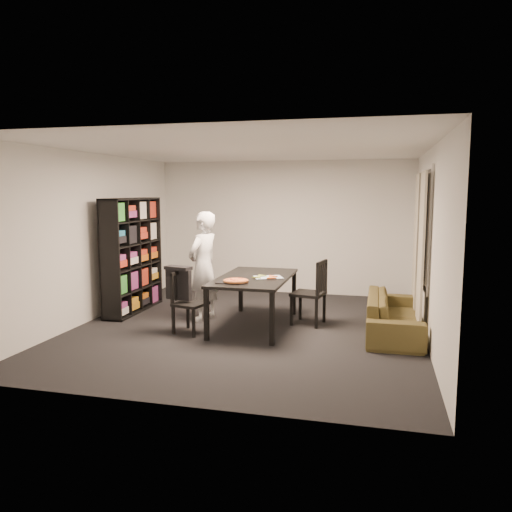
% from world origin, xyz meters
% --- Properties ---
extents(room, '(5.01, 5.51, 2.61)m').
position_xyz_m(room, '(0.00, 0.00, 1.30)').
color(room, black).
rests_on(room, ground).
extents(window_pane, '(0.02, 1.40, 1.60)m').
position_xyz_m(window_pane, '(2.48, 0.60, 1.50)').
color(window_pane, black).
rests_on(window_pane, room).
extents(window_frame, '(0.03, 1.52, 1.72)m').
position_xyz_m(window_frame, '(2.48, 0.60, 1.50)').
color(window_frame, white).
rests_on(window_frame, room).
extents(curtain_left, '(0.03, 0.70, 2.25)m').
position_xyz_m(curtain_left, '(2.40, 0.08, 1.15)').
color(curtain_left, '#BEB9A2').
rests_on(curtain_left, room).
extents(curtain_right, '(0.03, 0.70, 2.25)m').
position_xyz_m(curtain_right, '(2.40, 1.12, 1.15)').
color(curtain_right, '#BEB9A2').
rests_on(curtain_right, room).
extents(bookshelf, '(0.35, 1.50, 1.90)m').
position_xyz_m(bookshelf, '(-2.16, 0.60, 0.95)').
color(bookshelf, black).
rests_on(bookshelf, room).
extents(dining_table, '(1.01, 1.81, 0.75)m').
position_xyz_m(dining_table, '(0.07, 0.14, 0.69)').
color(dining_table, black).
rests_on(dining_table, room).
extents(chair_left, '(0.50, 0.50, 0.88)m').
position_xyz_m(chair_left, '(-0.82, -0.39, 0.50)').
color(chair_left, black).
rests_on(chair_left, room).
extents(chair_right, '(0.53, 0.53, 0.98)m').
position_xyz_m(chair_right, '(0.92, 0.45, 0.56)').
color(chair_right, black).
rests_on(chair_right, room).
extents(draped_jacket, '(0.42, 0.26, 0.49)m').
position_xyz_m(draped_jacket, '(-0.93, -0.36, 0.73)').
color(draped_jacket, black).
rests_on(draped_jacket, chair_left).
extents(person, '(0.56, 0.71, 1.70)m').
position_xyz_m(person, '(-0.80, 0.33, 0.85)').
color(person, silver).
rests_on(person, room).
extents(baking_tray, '(0.42, 0.34, 0.01)m').
position_xyz_m(baking_tray, '(-0.12, -0.37, 0.76)').
color(baking_tray, black).
rests_on(baking_tray, dining_table).
extents(pepperoni_pizza, '(0.35, 0.35, 0.03)m').
position_xyz_m(pepperoni_pizza, '(-0.06, -0.39, 0.78)').
color(pepperoni_pizza, '#95532B').
rests_on(pepperoni_pizza, dining_table).
extents(kitchen_towel, '(0.49, 0.44, 0.01)m').
position_xyz_m(kitchen_towel, '(0.28, 0.11, 0.76)').
color(kitchen_towel, silver).
rests_on(kitchen_towel, dining_table).
extents(pizza_slices, '(0.42, 0.37, 0.01)m').
position_xyz_m(pizza_slices, '(0.24, 0.08, 0.77)').
color(pizza_slices, gold).
rests_on(pizza_slices, dining_table).
extents(sofa, '(0.74, 1.90, 0.56)m').
position_xyz_m(sofa, '(2.09, 0.24, 0.28)').
color(sofa, '#41381A').
rests_on(sofa, room).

